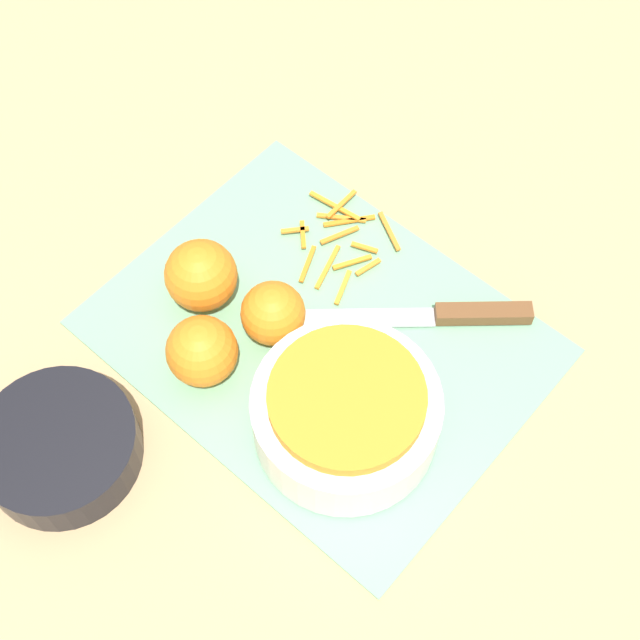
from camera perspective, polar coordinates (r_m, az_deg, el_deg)
The scene contains 9 objects.
ground_plane at distance 0.94m, azimuth 0.00°, elevation -1.11°, with size 4.00×4.00×0.00m, color tan.
cutting_board at distance 0.94m, azimuth 0.00°, elevation -1.02°, with size 0.44×0.34×0.01m.
bowl_speckled at distance 0.85m, azimuth 1.67°, elevation -5.95°, with size 0.18×0.18×0.08m.
bowl_dark at distance 0.90m, azimuth -16.29°, elevation -7.81°, with size 0.15×0.15×0.05m.
knife at distance 0.95m, azimuth 8.44°, elevation 0.34°, with size 0.21×0.20×0.02m.
orange_left at distance 0.91m, azimuth -3.02°, elevation 0.43°, with size 0.07×0.07×0.07m.
orange_right at distance 0.89m, azimuth -7.56°, elevation -1.99°, with size 0.07×0.07×0.07m.
orange_back at distance 0.94m, azimuth -7.62°, elevation 2.85°, with size 0.08×0.08×0.08m.
peel_pile at distance 1.00m, azimuth 1.32°, elevation 5.24°, with size 0.13×0.13×0.01m.
Camera 1 is at (-0.31, 0.35, 0.82)m, focal length 50.00 mm.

